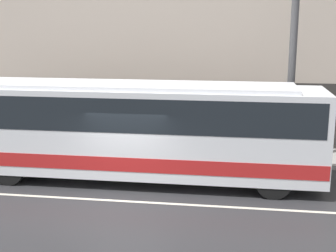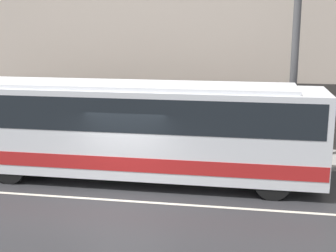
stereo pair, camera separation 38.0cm
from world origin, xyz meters
name	(u,v)px [view 1 (the left image)]	position (x,y,z in m)	size (l,w,h in m)	color
ground_plane	(121,201)	(0.00, 0.00, 0.00)	(60.00, 60.00, 0.00)	#2D2D30
sidewalk	(153,151)	(0.00, 5.24, 0.08)	(60.00, 2.48, 0.16)	gray
lane_stripe	(121,201)	(0.00, 0.00, 0.00)	(54.00, 0.14, 0.01)	beige
transit_bus	(130,126)	(-0.15, 1.99, 1.83)	(12.44, 2.54, 3.25)	silver
utility_pole_near	(292,63)	(5.20, 4.50, 3.77)	(0.27, 0.27, 7.23)	#4C4C4F
pedestrian_waiting	(107,128)	(-1.93, 5.39, 0.96)	(0.36, 0.36, 1.72)	#1E5933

